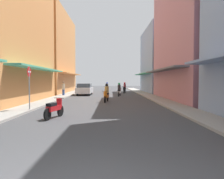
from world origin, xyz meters
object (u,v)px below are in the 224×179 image
(street_sign_no_entry, at_px, (29,82))
(pedestrian_foreground, at_px, (63,89))
(motorbike_orange, at_px, (106,94))
(parked_car, at_px, (85,89))
(motorbike_blue, at_px, (107,88))
(motorbike_black, at_px, (125,88))
(motorbike_white, at_px, (119,90))
(motorbike_red, at_px, (55,108))

(street_sign_no_entry, bearing_deg, pedestrian_foreground, 93.24)
(street_sign_no_entry, bearing_deg, motorbike_orange, 51.61)
(parked_car, height_order, street_sign_no_entry, street_sign_no_entry)
(motorbike_orange, bearing_deg, motorbike_blue, 90.92)
(motorbike_blue, bearing_deg, motorbike_black, -25.14)
(motorbike_black, distance_m, motorbike_orange, 13.11)
(motorbike_white, xyz_separation_m, street_sign_no_entry, (-5.81, -12.13, 1.01))
(motorbike_orange, xyz_separation_m, street_sign_no_entry, (-4.45, -5.61, 1.01))
(motorbike_red, bearing_deg, motorbike_black, 77.23)
(pedestrian_foreground, bearing_deg, parked_car, 41.63)
(motorbike_blue, xyz_separation_m, parked_car, (-2.70, -5.06, 0.04))
(motorbike_blue, relative_size, motorbike_orange, 0.98)
(motorbike_black, distance_m, street_sign_no_entry, 19.75)
(parked_car, bearing_deg, motorbike_orange, -72.10)
(street_sign_no_entry, bearing_deg, motorbike_red, -48.19)
(motorbike_white, relative_size, motorbike_orange, 1.00)
(motorbike_red, distance_m, pedestrian_foreground, 15.26)
(motorbike_white, relative_size, parked_car, 0.44)
(motorbike_blue, height_order, pedestrian_foreground, pedestrian_foreground)
(motorbike_red, distance_m, parked_car, 17.01)
(motorbike_blue, bearing_deg, motorbike_red, -95.53)
(motorbike_white, xyz_separation_m, motorbike_red, (-3.73, -14.46, -0.20))
(motorbike_white, bearing_deg, street_sign_no_entry, -115.61)
(motorbike_black, xyz_separation_m, pedestrian_foreground, (-7.53, -5.84, 0.15))
(motorbike_orange, bearing_deg, street_sign_no_entry, -128.39)
(motorbike_orange, bearing_deg, motorbike_red, -106.57)
(motorbike_black, xyz_separation_m, motorbike_red, (-4.72, -20.84, -0.20))
(parked_car, height_order, pedestrian_foreground, pedestrian_foreground)
(motorbike_blue, bearing_deg, street_sign_no_entry, -102.08)
(motorbike_black, height_order, street_sign_no_entry, street_sign_no_entry)
(motorbike_white, xyz_separation_m, pedestrian_foreground, (-6.53, 0.55, 0.15))
(motorbike_black, height_order, motorbike_red, motorbike_black)
(motorbike_white, distance_m, pedestrian_foreground, 6.55)
(motorbike_orange, height_order, pedestrian_foreground, pedestrian_foreground)
(motorbike_black, distance_m, pedestrian_foreground, 9.53)
(motorbike_blue, bearing_deg, parked_car, -118.04)
(motorbike_blue, height_order, motorbike_orange, same)
(motorbike_red, xyz_separation_m, parked_car, (-0.56, 16.99, 0.24))
(motorbike_blue, height_order, motorbike_red, motorbike_blue)
(motorbike_blue, height_order, parked_car, motorbike_blue)
(motorbike_white, relative_size, street_sign_no_entry, 0.68)
(motorbike_red, bearing_deg, pedestrian_foreground, 100.58)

